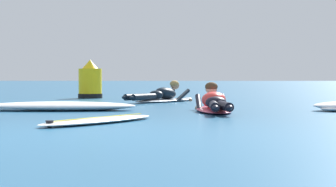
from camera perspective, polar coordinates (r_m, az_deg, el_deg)
The scene contains 6 objects.
ground_plane at distance 16.59m, azimuth -1.40°, elevation -0.49°, with size 120.00×120.00×0.00m, color #235B84.
surfer_near at distance 10.59m, azimuth 4.14°, elevation -0.91°, with size 0.69×2.53×0.54m.
surfer_far at distance 14.61m, azimuth -0.54°, elevation -0.22°, with size 1.67×2.33×0.55m.
drifting_surfboard at distance 8.20m, azimuth -6.24°, elevation -2.38°, with size 1.51×2.15×0.16m.
whitewater_mid_left at distance 11.19m, azimuth -9.62°, elevation -1.14°, with size 2.69×1.00×0.16m.
channel_marker_buoy at distance 17.32m, azimuth -6.94°, elevation 0.95°, with size 0.65×0.65×1.03m.
Camera 1 is at (1.13, -6.54, 0.60)m, focal length 68.49 mm.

